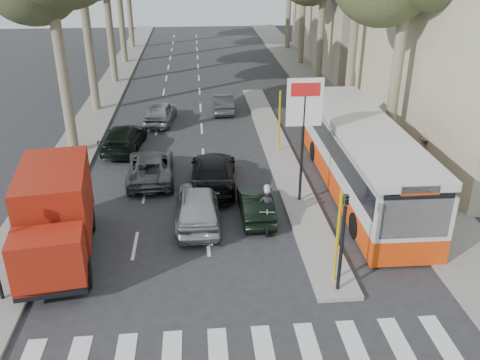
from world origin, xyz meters
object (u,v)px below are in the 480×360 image
object	(u,v)px
silver_hatchback	(198,205)
red_truck	(55,214)
dark_hatchback	(255,204)
motorcycle	(267,207)
city_bus	(361,156)

from	to	relation	value
silver_hatchback	red_truck	distance (m)	5.55
dark_hatchback	motorcycle	size ratio (longest dim) A/B	1.74
red_truck	city_bus	distance (m)	13.25
dark_hatchback	red_truck	world-z (taller)	red_truck
silver_hatchback	motorcycle	size ratio (longest dim) A/B	2.23
red_truck	city_bus	size ratio (longest dim) A/B	0.49
red_truck	city_bus	xyz separation A→B (m)	(12.53, 4.33, 0.06)
silver_hatchback	city_bus	distance (m)	7.85
dark_hatchback	red_truck	bearing A→B (deg)	15.43
dark_hatchback	city_bus	bearing A→B (deg)	-158.77
dark_hatchback	motorcycle	xyz separation A→B (m)	(0.38, -0.63, 0.21)
motorcycle	red_truck	bearing A→B (deg)	-161.72
red_truck	motorcycle	world-z (taller)	red_truck
city_bus	motorcycle	bearing A→B (deg)	-148.97
red_truck	motorcycle	distance (m)	8.07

